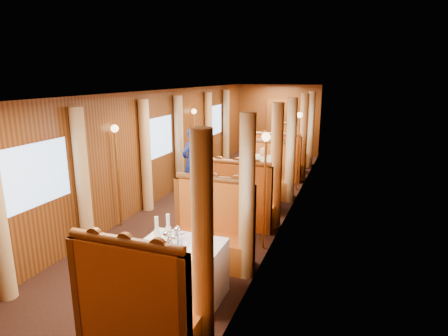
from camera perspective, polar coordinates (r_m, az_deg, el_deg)
The scene contains 47 objects.
floor at distance 8.39m, azimuth -0.50°, elevation -5.65°, with size 3.00×12.00×0.01m, color black, non-canonical shape.
ceiling at distance 7.91m, azimuth -0.54°, elevation 11.67°, with size 3.00×12.00×0.01m, color silver, non-canonical shape.
wall_far at distance 13.78m, azimuth 8.17°, elevation 7.29°, with size 3.00×2.50×0.01m, color brown, non-canonical shape.
wall_left at distance 8.68m, azimuth -9.87°, elevation 3.35°, with size 12.00×2.50×0.01m, color brown, non-canonical shape.
wall_right at distance 7.68m, azimuth 10.05°, elevation 1.98°, with size 12.00×2.50×0.01m, color brown, non-canonical shape.
doorway_far at distance 13.79m, azimuth 8.11°, elevation 6.25°, with size 0.80×0.04×2.00m, color brown.
table_near at distance 5.02m, azimuth -6.42°, elevation -15.22°, with size 1.05×0.72×0.75m, color white.
banquette_near_fwd at distance 4.25m, azimuth -12.82°, elevation -20.69°, with size 1.30×0.55×1.34m.
banquette_near_aft at distance 5.83m, azimuth -2.01°, elevation -10.29°, with size 1.30×0.55×1.34m.
table_mid at distance 8.06m, azimuth 4.52°, elevation -3.73°, with size 1.05×0.72×0.75m, color white.
banquette_mid_fwd at distance 7.12m, azimuth 2.37°, elevation -5.70°, with size 1.30×0.55×1.34m.
banquette_mid_aft at distance 8.99m, azimuth 6.23°, elevation -1.57°, with size 1.30×0.55×1.34m.
table_far at distance 11.36m, azimuth 9.17°, elevation 1.37°, with size 1.05×0.72×0.75m, color white.
banquette_far_fwd at distance 10.38m, azimuth 8.14°, elevation 0.49°, with size 1.30×0.55×1.34m.
banquette_far_aft at distance 12.33m, azimuth 10.05°, elevation 2.55°, with size 1.30×0.55×1.34m.
tea_tray at distance 4.81m, azimuth -7.74°, elevation -11.54°, with size 0.34×0.26×0.01m, color silver.
teapot_left at distance 4.83m, azimuth -8.72°, elevation -10.64°, with size 0.17×0.12×0.14m, color silver, non-canonical shape.
teapot_right at distance 4.76m, azimuth -7.57°, elevation -11.10°, with size 0.15×0.11×0.12m, color silver, non-canonical shape.
teapot_back at distance 4.92m, azimuth -7.11°, elevation -10.08°, with size 0.18×0.13×0.14m, color silver, non-canonical shape.
fruit_plate at distance 4.59m, azimuth -3.55°, elevation -12.55°, with size 0.20×0.20×0.05m.
cup_inboard at distance 5.07m, azimuth -10.20°, elevation -9.02°, with size 0.08×0.08×0.26m.
cup_outboard at distance 5.14m, azimuth -8.50°, elevation -8.63°, with size 0.08×0.08×0.26m.
rose_vase_mid at distance 7.92m, azimuth 4.78°, elevation 0.11°, with size 0.06×0.06×0.36m.
rose_vase_far at distance 11.28m, azimuth 9.18°, elevation 4.14°, with size 0.06×0.06×0.36m.
window_left_near at distance 5.91m, azimuth -26.60°, elevation -0.91°, with size 1.20×0.90×0.01m, color #8AADDA, non-canonical shape.
curtain_left_near_b at distance 6.45m, azimuth -20.76°, elevation -1.71°, with size 0.22×0.22×2.35m, color #DCAF71.
window_right_near at distance 4.33m, azimuth 2.00°, elevation -4.43°, with size 1.20×0.90×0.01m, color #8AADDA, non-canonical shape.
curtain_right_near_a at distance 3.79m, azimuth -3.25°, elevation -11.73°, with size 0.22×0.22×2.35m, color #DCAF71.
curtain_right_near_b at distance 5.16m, azimuth 3.50°, elevation -4.63°, with size 0.22×0.22×2.35m, color #DCAF71.
window_left_mid at distance 8.64m, azimuth -9.84°, elevation 4.65°, with size 1.20×0.90×0.01m, color #8AADDA, non-canonical shape.
curtain_left_mid_a at distance 7.98m, azimuth -11.83°, elevation 1.78°, with size 0.22×0.22×2.35m, color #DCAF71.
curtain_left_mid_b at distance 9.32m, azimuth -6.86°, elevation 3.71°, with size 0.22×0.22×2.35m, color #DCAF71.
window_right_mid at distance 7.65m, azimuth 10.01°, elevation 3.45°, with size 1.20×0.90×0.01m, color #8AADDA, non-canonical shape.
curtain_right_mid_a at distance 6.97m, azimuth 7.96°, elevation 0.20°, with size 0.22×0.22×2.35m, color #DCAF71.
curtain_right_mid_b at distance 8.47m, azimuth 10.14°, elevation 2.56°, with size 0.22×0.22×2.35m, color #DCAF71.
window_left_far at distance 11.78m, azimuth -1.45°, elevation 7.29°, with size 1.20×0.90×0.01m, color #8AADDA, non-canonical shape.
curtain_left_far_a at distance 11.06m, azimuth -2.39°, elevation 5.41°, with size 0.22×0.22×2.35m, color #DCAF71.
curtain_left_far_b at distance 12.51m, azimuth 0.30°, elevation 6.41°, with size 0.22×0.22×2.35m, color #DCAF71.
window_right_far at distance 11.08m, azimuth 13.14°, elevation 6.51°, with size 1.20×0.90×0.01m, color #8AADDA, non-canonical shape.
curtain_right_far_a at distance 10.36m, azimuth 11.96°, elevation 4.54°, with size 0.22×0.22×2.35m, color #DCAF71.
curtain_right_far_b at distance 11.89m, azimuth 13.02°, elevation 5.67°, with size 0.22×0.22×2.35m, color #DCAF71.
sconce_left_fore at distance 7.16m, azimuth -16.06°, elevation 1.86°, with size 0.14×0.14×1.95m.
sconce_right_fore at distance 6.00m, azimuth 6.30°, elevation 0.06°, with size 0.14×0.14×1.95m.
sconce_left_aft at distance 10.16m, azimuth -4.56°, elevation 5.81°, with size 0.14×0.14×1.95m.
sconce_right_aft at distance 9.38m, azimuth 11.32°, elevation 4.90°, with size 0.14×0.14×1.95m.
steward at distance 8.87m, azimuth -4.89°, elevation 0.94°, with size 0.60×0.40×1.65m, color navy.
passenger at distance 8.67m, azimuth 5.89°, elevation 0.04°, with size 0.40×0.44×0.76m.
Camera 1 is at (2.72, -7.42, 2.82)m, focal length 30.00 mm.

